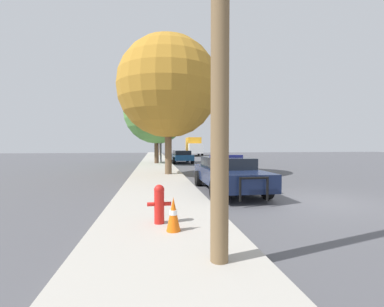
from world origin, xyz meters
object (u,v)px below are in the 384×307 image
at_px(fire_hydrant, 159,203).
at_px(tree_sidewalk_near, 168,87).
at_px(police_car, 228,173).
at_px(car_background_midblock, 181,156).
at_px(traffic_light, 174,126).
at_px(tree_sidewalk_mid, 156,111).
at_px(tree_sidewalk_far, 160,130).
at_px(traffic_cone, 173,214).
at_px(box_truck, 194,146).

xyz_separation_m(fire_hydrant, tree_sidewalk_near, (0.74, 9.58, 4.65)).
height_order(police_car, car_background_midblock, police_car).
bearing_deg(car_background_midblock, traffic_light, 161.73).
relative_size(police_car, tree_sidewalk_near, 0.64).
xyz_separation_m(tree_sidewalk_mid, tree_sidewalk_near, (0.59, -9.24, 0.20)).
distance_m(tree_sidewalk_mid, tree_sidewalk_far, 18.96).
xyz_separation_m(fire_hydrant, traffic_cone, (0.27, -0.55, -0.11)).
height_order(fire_hydrant, tree_sidewalk_far, tree_sidewalk_far).
bearing_deg(traffic_cone, tree_sidewalk_mid, 90.34).
xyz_separation_m(police_car, tree_sidewalk_near, (-2.05, 5.34, 4.50)).
height_order(tree_sidewalk_near, tree_sidewalk_far, tree_sidewalk_near).
height_order(fire_hydrant, tree_sidewalk_near, tree_sidewalk_near).
bearing_deg(box_truck, tree_sidewalk_mid, 73.43).
bearing_deg(police_car, car_background_midblock, -89.76).
bearing_deg(tree_sidewalk_mid, traffic_light, 47.16).
xyz_separation_m(tree_sidewalk_near, tree_sidewalk_far, (0.24, 28.16, -0.90)).
xyz_separation_m(box_truck, tree_sidewalk_far, (-5.72, -0.36, 2.65)).
height_order(box_truck, tree_sidewalk_mid, tree_sidewalk_mid).
distance_m(fire_hydrant, traffic_light, 21.07).
height_order(car_background_midblock, traffic_cone, car_background_midblock).
bearing_deg(police_car, box_truck, -96.70).
bearing_deg(tree_sidewalk_far, police_car, -86.91).
relative_size(box_truck, tree_sidewalk_mid, 0.90).
bearing_deg(car_background_midblock, tree_sidewalk_near, -102.45).
bearing_deg(traffic_light, tree_sidewalk_far, 93.18).
height_order(police_car, fire_hydrant, police_car).
distance_m(fire_hydrant, tree_sidewalk_mid, 19.34).
relative_size(box_truck, tree_sidewalk_far, 1.11).
relative_size(traffic_light, box_truck, 0.72).
height_order(traffic_light, box_truck, traffic_light).
xyz_separation_m(car_background_midblock, tree_sidewalk_mid, (-2.53, -1.70, 4.33)).
bearing_deg(traffic_light, police_car, -87.01).
height_order(police_car, tree_sidewalk_far, tree_sidewalk_far).
xyz_separation_m(tree_sidewalk_mid, tree_sidewalk_far, (0.83, 18.93, -0.69)).
relative_size(police_car, fire_hydrant, 6.14).
xyz_separation_m(car_background_midblock, traffic_cone, (-2.42, -21.06, -0.24)).
relative_size(fire_hydrant, tree_sidewalk_near, 0.10).
distance_m(box_truck, tree_sidewalk_mid, 20.64).
relative_size(police_car, traffic_cone, 7.68).
height_order(tree_sidewalk_near, traffic_cone, tree_sidewalk_near).
relative_size(tree_sidewalk_near, tree_sidewalk_far, 1.25).
relative_size(tree_sidewalk_mid, tree_sidewalk_near, 0.99).
xyz_separation_m(police_car, traffic_cone, (-2.52, -4.79, -0.27)).
relative_size(car_background_midblock, tree_sidewalk_mid, 0.59).
bearing_deg(tree_sidewalk_mid, traffic_cone, -89.66).
distance_m(police_car, traffic_cone, 5.42).
bearing_deg(traffic_light, tree_sidewalk_mid, -132.84).
distance_m(traffic_light, car_background_midblock, 3.16).
relative_size(fire_hydrant, tree_sidewalk_mid, 0.11).
relative_size(car_background_midblock, box_truck, 0.66).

